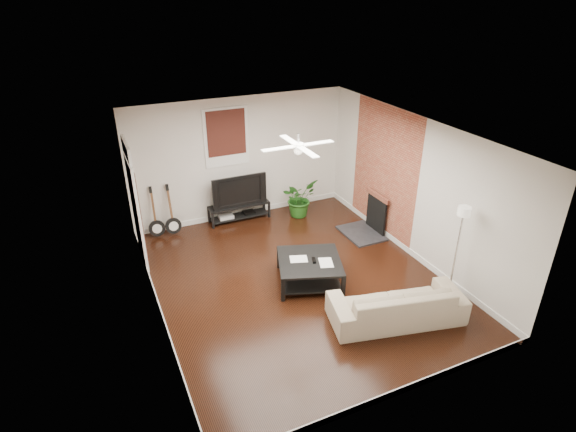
% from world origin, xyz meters
% --- Properties ---
extents(room, '(5.01, 6.01, 2.81)m').
position_xyz_m(room, '(0.00, 0.00, 1.40)').
color(room, black).
rests_on(room, ground).
extents(brick_accent, '(0.02, 2.20, 2.80)m').
position_xyz_m(brick_accent, '(2.49, 1.00, 1.40)').
color(brick_accent, '#A64B35').
rests_on(brick_accent, floor).
extents(fireplace, '(0.80, 1.10, 0.92)m').
position_xyz_m(fireplace, '(2.20, 1.00, 0.46)').
color(fireplace, black).
rests_on(fireplace, floor).
extents(window_back, '(1.00, 0.06, 1.30)m').
position_xyz_m(window_back, '(-0.30, 2.97, 1.95)').
color(window_back, '#33130D').
rests_on(window_back, wall_back).
extents(door_left, '(0.08, 1.00, 2.50)m').
position_xyz_m(door_left, '(-2.46, 1.90, 1.25)').
color(door_left, white).
rests_on(door_left, wall_left).
extents(tv_stand, '(1.41, 0.38, 0.39)m').
position_xyz_m(tv_stand, '(-0.16, 2.78, 0.20)').
color(tv_stand, black).
rests_on(tv_stand, floor).
extents(tv, '(1.26, 0.17, 0.73)m').
position_xyz_m(tv, '(-0.16, 2.80, 0.76)').
color(tv, black).
rests_on(tv, tv_stand).
extents(coffee_table, '(1.43, 1.43, 0.47)m').
position_xyz_m(coffee_table, '(0.18, -0.14, 0.24)').
color(coffee_table, black).
rests_on(coffee_table, floor).
extents(sofa, '(2.30, 1.31, 0.63)m').
position_xyz_m(sofa, '(0.99, -1.67, 0.32)').
color(sofa, '#C6B495').
rests_on(sofa, floor).
extents(floor_lamp, '(0.35, 0.35, 1.77)m').
position_xyz_m(floor_lamp, '(2.20, -1.57, 0.88)').
color(floor_lamp, white).
rests_on(floor_lamp, floor).
extents(potted_plant, '(1.02, 0.97, 0.88)m').
position_xyz_m(potted_plant, '(1.21, 2.42, 0.44)').
color(potted_plant, '#205A19').
rests_on(potted_plant, floor).
extents(guitar_left, '(0.38, 0.29, 1.13)m').
position_xyz_m(guitar_left, '(-2.05, 2.75, 0.57)').
color(guitar_left, black).
rests_on(guitar_left, floor).
extents(guitar_right, '(0.35, 0.25, 1.13)m').
position_xyz_m(guitar_right, '(-1.70, 2.72, 0.57)').
color(guitar_right, black).
rests_on(guitar_right, floor).
extents(ceiling_fan, '(1.24, 1.24, 0.32)m').
position_xyz_m(ceiling_fan, '(0.00, 0.00, 2.60)').
color(ceiling_fan, white).
rests_on(ceiling_fan, ceiling).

